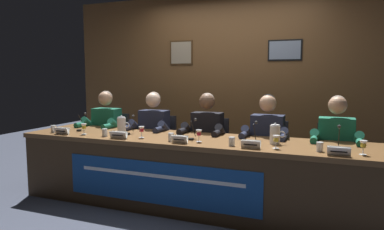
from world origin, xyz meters
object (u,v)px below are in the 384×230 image
object	(u,v)px
juice_glass_left	(142,130)
nameplate_center	(180,139)
microphone_right	(254,136)
water_cup_far_right	(320,147)
panelist_right	(266,140)
panelist_far_right	(336,145)
water_cup_right	(232,142)
nameplate_far_right	(339,151)
nameplate_left	(119,135)
juice_glass_right	(276,139)
water_cup_center	(171,138)
chair_far_left	(112,147)
juice_glass_center	(199,134)
chair_far_right	(335,166)
panelist_left	(151,132)
microphone_far_left	(81,125)
microphone_center	(193,132)
water_cup_far_left	(54,129)
chair_right	(269,160)
microphone_far_right	(339,141)
juice_glass_far_left	(84,127)
microphone_left	(129,128)
chair_left	(159,151)
juice_glass_far_right	(363,145)
nameplate_far_left	(62,131)
chair_center	(210,155)
conference_table	(187,161)
water_cup_left	(105,133)
water_pitcher_left_side	(122,125)
water_pitcher_right_side	(275,134)
nameplate_right	(251,144)
panelist_center	(205,136)

from	to	relation	value
juice_glass_left	nameplate_center	xyz separation A→B (m)	(0.51, -0.14, -0.05)
microphone_right	water_cup_far_right	distance (m)	0.64
panelist_right	panelist_far_right	xyz separation A→B (m)	(0.72, 0.00, 0.00)
water_cup_right	nameplate_far_right	xyz separation A→B (m)	(0.95, -0.09, 0.00)
nameplate_left	juice_glass_right	size ratio (longest dim) A/B	1.61
panelist_right	water_cup_far_right	xyz separation A→B (m)	(0.59, -0.63, 0.08)
water_cup_center	water_cup_right	size ratio (longest dim) A/B	1.00
chair_far_left	juice_glass_center	world-z (taller)	chair_far_left
juice_glass_left	chair_far_right	bearing A→B (deg)	22.33
water_cup_right	panelist_left	bearing A→B (deg)	151.43
microphone_far_left	microphone_center	bearing A→B (deg)	-1.85
water_cup_far_left	chair_right	bearing A→B (deg)	20.25
water_cup_right	microphone_far_right	distance (m)	0.97
chair_far_left	microphone_center	world-z (taller)	microphone_center
water_cup_center	nameplate_center	bearing A→B (deg)	-29.97
juice_glass_far_left	chair_right	distance (m)	2.18
water_cup_center	chair_far_right	xyz separation A→B (m)	(1.58, 0.87, -0.36)
microphone_left	chair_left	bearing A→B (deg)	86.57
nameplate_far_right	microphone_center	bearing A→B (deg)	169.41
juice_glass_right	juice_glass_far_right	world-z (taller)	same
nameplate_far_left	water_cup_right	distance (m)	1.99
chair_center	microphone_center	distance (m)	0.80
nameplate_left	chair_right	bearing A→B (deg)	33.58
juice_glass_far_left	chair_far_right	world-z (taller)	chair_far_right
conference_table	juice_glass_left	bearing A→B (deg)	-172.45
water_cup_right	water_cup_far_right	world-z (taller)	same
water_cup_left	water_cup_center	size ratio (longest dim) A/B	1.00
chair_far_left	juice_glass_far_right	world-z (taller)	chair_far_left
nameplate_left	juice_glass_left	world-z (taller)	juice_glass_left
juice_glass_center	water_pitcher_left_side	world-z (taller)	water_pitcher_left_side
conference_table	chair_far_left	xyz separation A→B (m)	(-1.44, 0.74, -0.10)
chair_left	water_cup_left	distance (m)	0.97
chair_far_left	juice_glass_right	world-z (taller)	chair_far_left
microphone_far_left	panelist_right	world-z (taller)	panelist_right
nameplate_center	nameplate_far_left	bearing A→B (deg)	-179.80
panelist_far_right	water_cup_far_right	bearing A→B (deg)	-102.29
water_cup_center	water_pitcher_left_side	world-z (taller)	water_pitcher_left_side
microphone_center	microphone_right	size ratio (longest dim) A/B	1.00
chair_far_left	nameplate_left	bearing A→B (deg)	-52.25
nameplate_far_right	water_pitcher_right_side	size ratio (longest dim) A/B	0.89
chair_center	panelist_far_right	world-z (taller)	panelist_far_right
chair_right	juice_glass_right	xyz separation A→B (m)	(0.20, -0.85, 0.41)
panelist_left	nameplate_right	bearing A→B (deg)	-27.16
microphone_center	microphone_far_right	size ratio (longest dim) A/B	1.00
microphone_left	microphone_center	size ratio (longest dim) A/B	1.00
water_cup_far_left	panelist_center	world-z (taller)	panelist_center
nameplate_far_left	panelist_center	world-z (taller)	panelist_center
microphone_far_left	juice_glass_far_right	bearing A→B (deg)	-3.51
microphone_right	chair_right	bearing A→B (deg)	86.93
nameplate_center	juice_glass_far_left	bearing A→B (deg)	175.88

